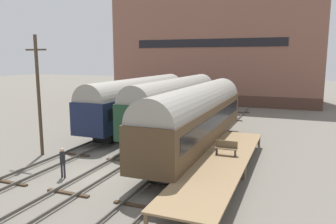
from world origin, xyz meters
TOP-DOWN VIEW (x-y plane):
  - ground_plane at (0.00, 0.00)m, footprint 200.00×200.00m
  - track_left at (-4.16, 0.00)m, footprint 2.60×60.00m
  - track_middle at (0.00, 0.00)m, footprint 2.60×60.00m
  - track_right at (4.16, 0.00)m, footprint 2.60×60.00m
  - train_car_navy at (-4.16, 13.94)m, footprint 3.12×18.65m
  - train_car_green at (0.00, 13.74)m, footprint 3.05×18.95m
  - train_car_brown at (4.16, 7.03)m, footprint 3.13×18.00m
  - station_platform at (7.03, 2.62)m, footprint 3.11×15.86m
  - bench at (7.07, 3.77)m, footprint 1.40×0.40m
  - person_worker at (-1.82, -1.11)m, footprint 0.32×0.32m
  - utility_pole at (-6.45, 2.20)m, footprint 1.80×0.24m
  - warehouse_building at (-1.76, 38.79)m, footprint 32.54×13.23m

SIDE VIEW (x-z plane):
  - ground_plane at x=0.00m, z-range 0.00..0.00m
  - track_left at x=-4.16m, z-range 0.01..0.27m
  - track_middle at x=0.00m, z-range 0.01..0.27m
  - track_right at x=4.16m, z-range 0.01..0.27m
  - station_platform at x=7.03m, z-range 0.45..1.50m
  - person_worker at x=-1.82m, z-range 0.20..2.06m
  - bench at x=7.07m, z-range 1.08..1.99m
  - train_car_navy at x=-4.16m, z-range 0.34..5.50m
  - train_car_brown at x=4.16m, z-range 0.34..5.53m
  - train_car_green at x=0.00m, z-range 0.36..5.57m
  - utility_pole at x=-6.45m, z-range 0.16..8.98m
  - warehouse_building at x=-1.76m, z-range 0.00..17.07m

